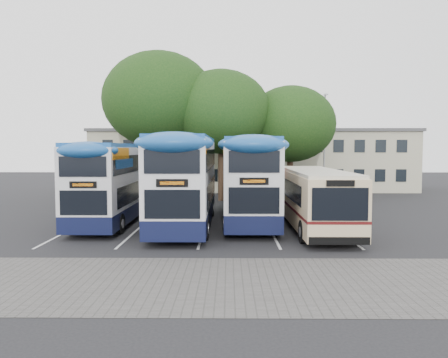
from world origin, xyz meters
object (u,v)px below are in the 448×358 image
lamp_post (325,139)px  bus_dd_mid (186,177)px  tree_mid (221,112)px  bus_single (314,195)px  tree_left (159,100)px  bus_dd_left (115,179)px  bus_dd_right (248,176)px  tree_right (290,124)px

lamp_post → bus_dd_mid: 18.38m
tree_mid → bus_dd_mid: tree_mid is taller
bus_dd_mid → bus_single: bearing=-6.9°
tree_left → bus_single: tree_left is taller
bus_dd_left → lamp_post: bearing=41.9°
tree_mid → bus_single: 14.67m
tree_left → bus_single: size_ratio=1.16×
tree_left → bus_dd_right: 14.05m
tree_mid → tree_left: bearing=173.2°
bus_dd_left → bus_single: bus_dd_left is taller
bus_dd_mid → bus_dd_right: size_ratio=1.01×
bus_single → bus_dd_right: bearing=145.8°
tree_mid → bus_dd_left: bearing=-119.5°
bus_dd_left → bus_dd_right: bus_dd_right is taller
lamp_post → tree_right: size_ratio=0.95×
lamp_post → bus_dd_left: (-15.05, -13.52, -2.59)m
bus_dd_right → bus_single: (3.41, -2.32, -0.88)m
tree_mid → tree_right: bearing=12.8°
tree_mid → tree_right: size_ratio=1.12×
lamp_post → bus_dd_mid: size_ratio=0.77×
bus_dd_right → tree_right: bearing=70.7°
tree_right → bus_single: size_ratio=0.90×
bus_dd_left → bus_single: (11.16, -1.99, -0.71)m
bus_dd_left → bus_single: bearing=-10.1°
bus_dd_right → bus_dd_mid: bearing=-157.0°
tree_left → bus_dd_right: bearing=-57.7°
tree_left → lamp_post: bearing=9.2°
tree_right → tree_mid: bearing=-167.2°
bus_dd_right → bus_single: bearing=-34.2°
bus_dd_left → bus_dd_mid: (4.25, -1.16, 0.20)m
lamp_post → tree_mid: tree_mid is taller
lamp_post → bus_dd_left: 20.40m
bus_dd_mid → bus_dd_right: bus_dd_mid is taller
lamp_post → bus_dd_left: size_ratio=0.83×
bus_dd_right → lamp_post: bearing=61.0°
tree_right → bus_single: 14.67m
tree_mid → bus_single: size_ratio=1.01×
tree_left → bus_dd_left: 12.65m
tree_mid → bus_dd_mid: bearing=-98.4°
tree_left → bus_dd_right: tree_left is taller
tree_right → bus_dd_mid: size_ratio=0.81×
bus_single → bus_dd_left: bearing=169.9°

